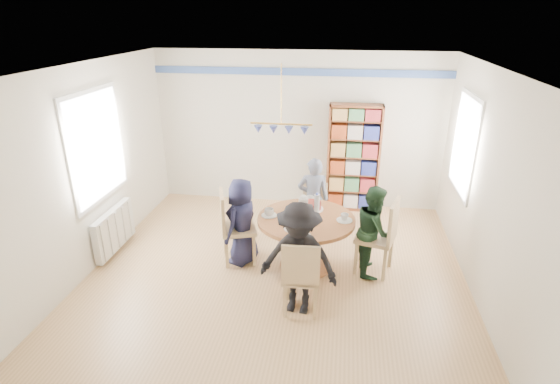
% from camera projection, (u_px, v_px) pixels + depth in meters
% --- Properties ---
extents(ground, '(5.00, 5.00, 0.00)m').
position_uv_depth(ground, '(276.00, 275.00, 5.85)').
color(ground, tan).
extents(room_shell, '(5.00, 5.00, 5.00)m').
position_uv_depth(room_shell, '(266.00, 138.00, 6.05)').
color(room_shell, white).
rests_on(room_shell, ground).
extents(radiator, '(0.12, 1.00, 0.60)m').
position_uv_depth(radiator, '(114.00, 230.00, 6.33)').
color(radiator, silver).
rests_on(radiator, ground).
extents(dining_table, '(1.30, 1.30, 0.75)m').
position_uv_depth(dining_table, '(306.00, 231.00, 5.84)').
color(dining_table, '#905D2F').
rests_on(dining_table, ground).
extents(chair_left, '(0.58, 0.58, 1.04)m').
position_uv_depth(chair_left, '(232.00, 224.00, 6.00)').
color(chair_left, tan).
rests_on(chair_left, ground).
extents(chair_right, '(0.58, 0.58, 1.06)m').
position_uv_depth(chair_right, '(383.00, 234.00, 5.72)').
color(chair_right, tan).
rests_on(chair_right, ground).
extents(chair_far, '(0.42, 0.42, 0.85)m').
position_uv_depth(chair_far, '(313.00, 207.00, 6.77)').
color(chair_far, tan).
rests_on(chair_far, ground).
extents(chair_near, '(0.44, 0.44, 0.96)m').
position_uv_depth(chair_near, '(301.00, 275.00, 4.93)').
color(chair_near, tan).
rests_on(chair_near, ground).
extents(person_left, '(0.58, 0.70, 1.24)m').
position_uv_depth(person_left, '(242.00, 222.00, 5.96)').
color(person_left, '#181A36').
rests_on(person_left, ground).
extents(person_right, '(0.49, 0.62, 1.23)m').
position_uv_depth(person_right, '(374.00, 230.00, 5.74)').
color(person_right, '#1A351F').
rests_on(person_right, ground).
extents(person_far, '(0.50, 0.36, 1.31)m').
position_uv_depth(person_far, '(313.00, 199.00, 6.59)').
color(person_far, gray).
rests_on(person_far, ground).
extents(person_near, '(0.95, 0.62, 1.38)m').
position_uv_depth(person_near, '(299.00, 259.00, 4.93)').
color(person_near, black).
rests_on(person_near, ground).
extents(bookshelf, '(0.89, 0.27, 1.87)m').
position_uv_depth(bookshelf, '(353.00, 159.00, 7.50)').
color(bookshelf, brown).
rests_on(bookshelf, ground).
extents(tableware, '(1.21, 1.21, 0.32)m').
position_uv_depth(tableware, '(305.00, 212.00, 5.77)').
color(tableware, white).
rests_on(tableware, dining_table).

